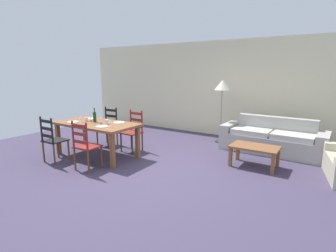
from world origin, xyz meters
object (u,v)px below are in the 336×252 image
object	(u,v)px
dining_chair_near_left	(53,140)
coffee_cup_secondary	(87,119)
coffee_cup_primary	(107,122)
couch	(272,140)
coffee_table	(255,149)
standing_lamp	(222,89)
dining_table	(96,127)
wine_bottle	(95,117)
dining_chair_near_right	(85,146)
wine_glass_near_right	(110,121)
dining_chair_far_right	(133,131)
wine_glass_near_left	(80,117)
dining_chair_far_left	(108,126)

from	to	relation	value
dining_chair_near_left	coffee_cup_secondary	size ratio (longest dim) A/B	10.67
coffee_cup_primary	couch	xyz separation A→B (m)	(2.91, 2.38, -0.50)
coffee_table	standing_lamp	xyz separation A→B (m)	(-1.27, 1.40, 1.06)
dining_table	coffee_table	xyz separation A→B (m)	(3.13, 1.20, -0.31)
dining_table	wine_bottle	world-z (taller)	wine_bottle
standing_lamp	dining_chair_near_right	bearing A→B (deg)	-112.39
dining_table	wine_glass_near_right	bearing A→B (deg)	-13.90
dining_table	coffee_cup_secondary	world-z (taller)	coffee_cup_secondary
dining_chair_far_right	coffee_cup_secondary	distance (m)	1.08
coffee_cup_primary	coffee_cup_secondary	bearing A→B (deg)	-177.02
wine_bottle	coffee_cup_primary	bearing A→B (deg)	-0.25
dining_chair_far_right	wine_glass_near_left	bearing A→B (deg)	-130.15
dining_chair_near_left	coffee_table	bearing A→B (deg)	29.13
dining_chair_far_right	wine_bottle	bearing A→B (deg)	-126.88
coffee_cup_secondary	couch	distance (m)	4.30
dining_chair_far_left	coffee_cup_secondary	distance (m)	0.85
wine_bottle	standing_lamp	bearing A→B (deg)	52.89
dining_table	dining_chair_near_left	distance (m)	0.91
dining_chair_near_right	coffee_cup_secondary	world-z (taller)	dining_chair_near_right
dining_chair_near_right	standing_lamp	xyz separation A→B (m)	(1.37, 3.32, 0.93)
dining_chair_near_left	wine_glass_near_right	size ratio (longest dim) A/B	5.96
dining_chair_far_left	coffee_table	size ratio (longest dim) A/B	1.07
coffee_cup_secondary	couch	bearing A→B (deg)	34.38
dining_chair_near_right	dining_chair_far_right	distance (m)	1.45
dining_chair_far_left	coffee_table	world-z (taller)	dining_chair_far_left
dining_chair_far_right	wine_glass_near_right	distance (m)	0.96
wine_glass_near_left	dining_chair_near_left	bearing A→B (deg)	-101.24
coffee_cup_secondary	standing_lamp	size ratio (longest dim) A/B	0.05
coffee_cup_secondary	coffee_table	world-z (taller)	coffee_cup_secondary
wine_bottle	standing_lamp	xyz separation A→B (m)	(1.94, 2.56, 0.54)
dining_chair_far_left	wine_glass_near_left	bearing A→B (deg)	-82.13
dining_chair_near_right	wine_bottle	world-z (taller)	wine_bottle
wine_glass_near_right	coffee_cup_primary	distance (m)	0.33
dining_chair_near_left	dining_table	bearing A→B (deg)	60.97
couch	wine_bottle	bearing A→B (deg)	-144.16
wine_bottle	coffee_cup_primary	size ratio (longest dim) A/B	3.51
dining_chair_far_left	standing_lamp	xyz separation A→B (m)	(2.30, 1.82, 0.93)
couch	standing_lamp	xyz separation A→B (m)	(-1.35, 0.18, 1.12)
coffee_cup_secondary	dining_chair_near_right	bearing A→B (deg)	-42.29
dining_chair_near_left	coffee_cup_primary	bearing A→B (deg)	48.07
wine_bottle	dining_table	bearing A→B (deg)	-28.11
dining_chair_far_left	wine_glass_near_right	bearing A→B (deg)	-42.35
wine_glass_near_right	coffee_cup_secondary	world-z (taller)	wine_glass_near_right
dining_chair_far_left	standing_lamp	size ratio (longest dim) A/B	0.59
dining_chair_far_left	couch	world-z (taller)	dining_chair_far_left
dining_chair_far_left	wine_glass_near_left	distance (m)	1.02
coffee_cup_primary	wine_glass_near_left	bearing A→B (deg)	-162.21
dining_table	couch	xyz separation A→B (m)	(3.21, 2.42, -0.37)
dining_chair_near_left	wine_glass_near_right	world-z (taller)	dining_chair_near_left
wine_glass_near_left	coffee_cup_primary	size ratio (longest dim) A/B	1.79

